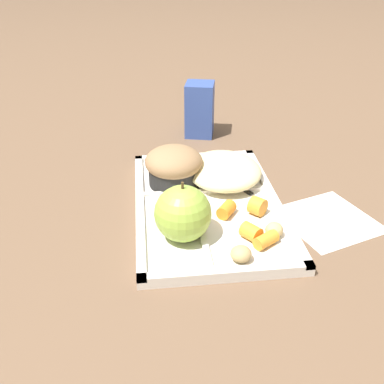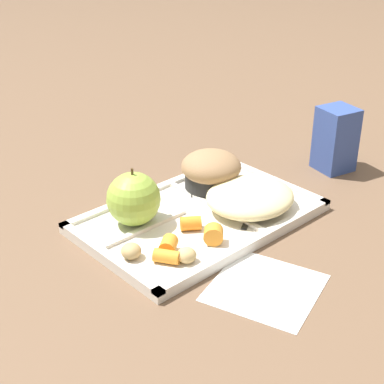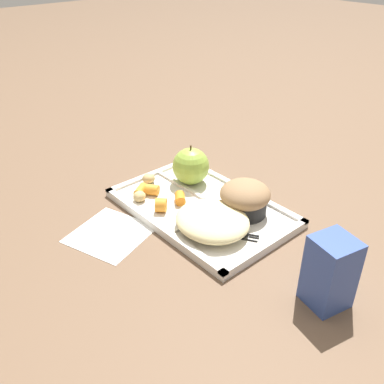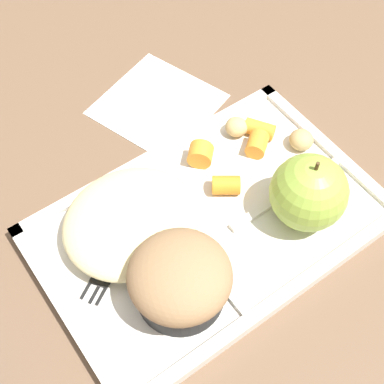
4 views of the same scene
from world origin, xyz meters
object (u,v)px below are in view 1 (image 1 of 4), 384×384
Objects in this scene: bran_muffin at (174,166)px; plastic_fork at (217,174)px; lunch_tray at (207,206)px; green_apple at (183,214)px; milk_carton at (200,110)px.

bran_muffin is 0.70× the size of plastic_fork.
green_apple is at bearing 151.18° from lunch_tray.
milk_carton is at bearing 1.06° from plastic_fork.
milk_carton reaches higher than plastic_fork.
bran_muffin is 0.85× the size of milk_carton.
plastic_fork is (0.09, -0.03, 0.01)m from lunch_tray.
lunch_tray is 0.30m from milk_carton.
bran_muffin is at bearing 105.09° from plastic_fork.
plastic_fork is at bearing -23.64° from green_apple.
bran_muffin is 0.24m from milk_carton.
green_apple is at bearing -177.59° from milk_carton.
bran_muffin reaches higher than lunch_tray.
milk_carton is at bearing -17.62° from bran_muffin.
bran_muffin reaches higher than plastic_fork.
milk_carton reaches higher than lunch_tray.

